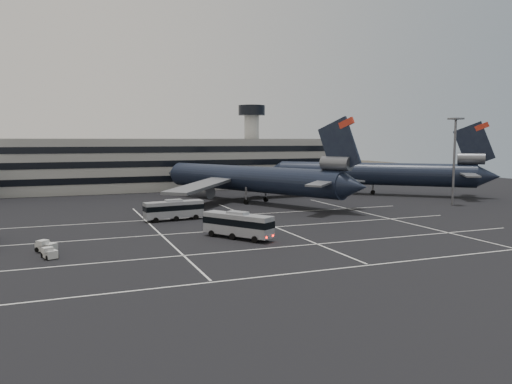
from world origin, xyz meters
The scene contains 11 objects.
ground centered at (0.00, 0.00, 0.00)m, with size 260.00×260.00×0.00m, color black.
lane_markings centered at (0.95, 0.72, 0.01)m, with size 90.00×55.62×0.01m.
terminal centered at (-2.95, 71.14, 6.93)m, with size 125.00×26.00×24.00m.
hills centered at (17.99, 170.00, -12.07)m, with size 352.00×180.00×44.00m.
lightpole_right centered at (58.00, 15.00, 11.82)m, with size 2.40×2.40×18.28m.
trijet_main centered at (19.58, 34.25, 5.25)m, with size 43.00×53.92×18.08m.
trijet_far centered at (54.77, 37.64, 5.43)m, with size 46.66×42.62×18.08m.
bus_near centered at (3.48, -2.59, 2.08)m, with size 8.00×10.39×3.81m.
bus_far centered at (-1.43, 16.37, 1.97)m, with size 10.39×3.53×3.60m.
tug_a centered at (-20.78, -5.67, 0.63)m, with size 2.01×2.51×1.42m.
tug_b centered at (-21.17, -1.87, 0.69)m, with size 2.74×2.73×1.55m.
Camera 1 is at (-19.32, -67.33, 13.75)m, focal length 35.00 mm.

